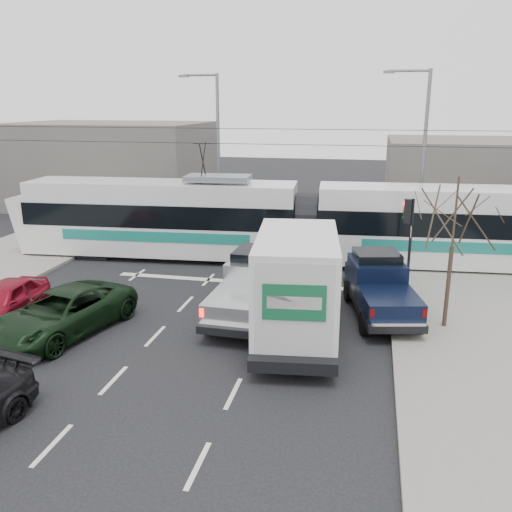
% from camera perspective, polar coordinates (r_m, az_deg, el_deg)
% --- Properties ---
extents(ground, '(120.00, 120.00, 0.00)m').
position_cam_1_polar(ground, '(17.66, -5.39, -8.86)').
color(ground, black).
rests_on(ground, ground).
extents(sidewalk_right, '(6.00, 60.00, 0.15)m').
position_cam_1_polar(sidewalk_right, '(17.41, 24.74, -10.45)').
color(sidewalk_right, gray).
rests_on(sidewalk_right, ground).
extents(rails, '(60.00, 1.60, 0.03)m').
position_cam_1_polar(rails, '(26.79, 0.94, -0.11)').
color(rails, '#33302D').
rests_on(rails, ground).
extents(building_left, '(14.00, 10.00, 6.00)m').
position_cam_1_polar(building_left, '(42.04, -15.03, 9.32)').
color(building_left, '#66615C').
rests_on(building_left, ground).
extents(building_right, '(12.00, 10.00, 5.00)m').
position_cam_1_polar(building_right, '(40.21, 22.25, 7.71)').
color(building_right, '#66615C').
rests_on(building_right, ground).
extents(bare_tree, '(2.40, 2.40, 5.00)m').
position_cam_1_polar(bare_tree, '(18.34, 20.19, 3.64)').
color(bare_tree, '#47382B').
rests_on(bare_tree, ground).
extents(traffic_signal, '(0.44, 0.44, 3.60)m').
position_cam_1_polar(traffic_signal, '(22.32, 15.73, 3.29)').
color(traffic_signal, black).
rests_on(traffic_signal, ground).
extents(street_lamp_near, '(2.38, 0.25, 9.00)m').
position_cam_1_polar(street_lamp_near, '(29.47, 16.92, 10.78)').
color(street_lamp_near, slate).
rests_on(street_lamp_near, ground).
extents(street_lamp_far, '(2.38, 0.25, 9.00)m').
position_cam_1_polar(street_lamp_far, '(32.66, -4.32, 11.82)').
color(street_lamp_far, slate).
rests_on(street_lamp_far, ground).
extents(catenary, '(60.00, 0.20, 7.00)m').
position_cam_1_polar(catenary, '(25.99, 0.98, 8.13)').
color(catenary, black).
rests_on(catenary, ground).
extents(tram, '(27.25, 4.58, 5.54)m').
position_cam_1_polar(tram, '(25.62, 5.25, 3.60)').
color(tram, white).
rests_on(tram, ground).
extents(silver_pickup, '(2.31, 5.99, 2.15)m').
position_cam_1_polar(silver_pickup, '(19.55, -0.22, -2.94)').
color(silver_pickup, black).
rests_on(silver_pickup, ground).
extents(box_truck, '(3.18, 7.27, 3.52)m').
position_cam_1_polar(box_truck, '(17.38, 4.31, -3.07)').
color(box_truck, black).
rests_on(box_truck, ground).
extents(navy_pickup, '(2.87, 5.34, 2.13)m').
position_cam_1_polar(navy_pickup, '(19.91, 12.85, -3.05)').
color(navy_pickup, black).
rests_on(navy_pickup, ground).
extents(green_car, '(3.63, 5.70, 1.47)m').
position_cam_1_polar(green_car, '(18.94, -19.67, -5.62)').
color(green_car, black).
rests_on(green_car, ground).
extents(red_car, '(1.83, 4.11, 1.37)m').
position_cam_1_polar(red_car, '(20.91, -24.99, -4.32)').
color(red_car, maroon).
rests_on(red_car, ground).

